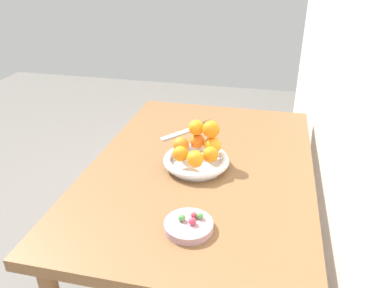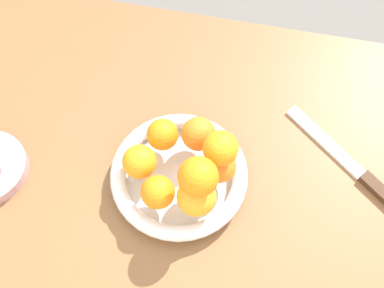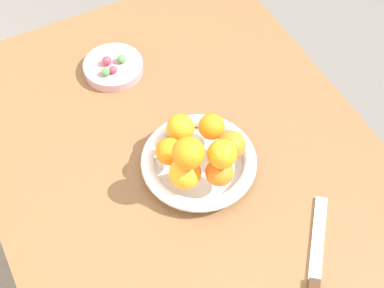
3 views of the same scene
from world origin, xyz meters
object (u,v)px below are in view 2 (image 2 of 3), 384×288
fruit_bowl (179,175)px  orange_4 (200,134)px  orange_0 (140,162)px  orange_2 (196,197)px  orange_7 (221,148)px  orange_1 (158,192)px  dining_table (190,208)px  orange_3 (219,166)px  orange_6 (198,177)px  knife (355,168)px  orange_5 (162,135)px

fruit_bowl → orange_4: 0.08m
orange_0 → orange_4: 0.11m
orange_2 → orange_4: (0.02, -0.11, -0.00)m
orange_4 → orange_7: (-0.04, 0.04, 0.05)m
orange_1 → orange_7: bearing=-141.4°
dining_table → orange_2: (-0.02, 0.03, 0.16)m
orange_1 → orange_7: size_ratio=0.98×
orange_3 → orange_6: size_ratio=0.91×
knife → orange_0: bearing=14.3°
orange_1 → orange_7: orange_7 is taller
fruit_bowl → orange_6: orange_6 is taller
orange_1 → orange_2: orange_2 is taller
orange_3 → orange_4: bearing=-50.7°
dining_table → orange_7: orange_7 is taller
orange_0 → orange_1: orange_0 is taller
orange_7 → orange_6: bearing=68.0°
fruit_bowl → orange_7: size_ratio=4.18×
dining_table → fruit_bowl: bearing=-35.0°
orange_0 → knife: orange_0 is taller
fruit_bowl → orange_0: (0.06, 0.01, 0.05)m
dining_table → orange_0: orange_0 is taller
orange_3 → orange_4: orange_4 is taller
orange_1 → orange_5: 0.10m
orange_1 → knife: bearing=-156.8°
orange_4 → knife: size_ratio=0.26×
orange_4 → knife: (-0.26, -0.02, -0.06)m
dining_table → orange_7: size_ratio=20.33×
orange_5 → orange_6: size_ratio=0.89×
fruit_bowl → knife: bearing=-164.5°
dining_table → orange_4: size_ratio=19.60×
orange_3 → orange_5: 0.11m
orange_0 → orange_7: size_ratio=1.02×
fruit_bowl → orange_1: 0.07m
orange_5 → dining_table: bearing=133.2°
orange_1 → orange_4: 0.12m
orange_1 → orange_7: (-0.08, -0.07, 0.05)m
dining_table → orange_2: size_ratio=18.10×
orange_2 → knife: size_ratio=0.28×
orange_1 → orange_2: (-0.06, -0.00, 0.00)m
orange_4 → orange_0: bearing=38.7°
orange_5 → orange_7: size_ratio=0.97×
orange_1 → orange_0: bearing=-47.5°
fruit_bowl → orange_7: bearing=-167.7°
dining_table → orange_3: 0.16m
orange_5 → orange_7: 0.12m
orange_6 → orange_0: bearing=-18.3°
orange_4 → knife: orange_4 is taller
knife → dining_table: bearing=19.4°
orange_0 → fruit_bowl: bearing=-171.7°
orange_2 → orange_6: 0.06m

